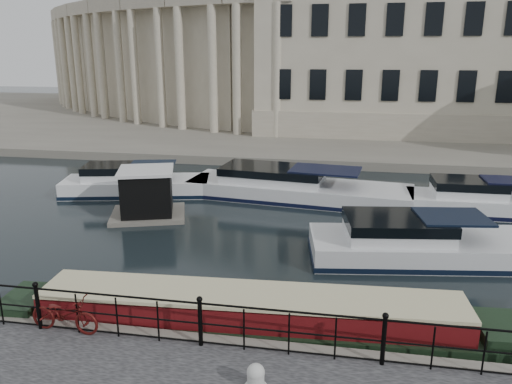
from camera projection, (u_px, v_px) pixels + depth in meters
ground_plane at (225, 316)px, 13.60m from camera, size 160.00×160.00×0.00m
far_bank at (316, 119)px, 50.43m from camera, size 120.00×42.00×0.55m
railing at (200, 319)px, 11.14m from camera, size 24.14×0.14×1.22m
civic_building at (305, 50)px, 44.69m from camera, size 53.55×31.84×16.85m
bicycle at (64, 314)px, 11.74m from camera, size 1.77×0.71×0.91m
mooring_bollard at (256, 377)px, 9.81m from camera, size 0.48×0.48×0.54m
narrowboat at (250, 323)px, 12.58m from camera, size 13.29×2.53×1.49m
harbour_hut at (147, 195)px, 21.54m from camera, size 3.78×3.45×2.19m
cabin_cruisers at (315, 204)px, 22.33m from camera, size 23.59×10.57×1.99m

